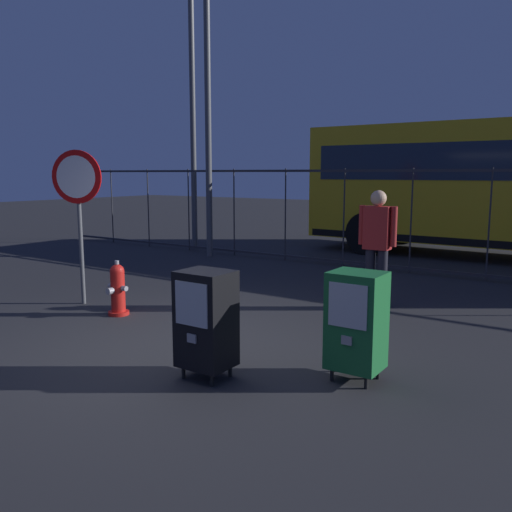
{
  "coord_description": "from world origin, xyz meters",
  "views": [
    {
      "loc": [
        3.93,
        -4.2,
        1.9
      ],
      "look_at": [
        0.3,
        1.2,
        0.9
      ],
      "focal_mm": 37.8,
      "sensor_mm": 36.0,
      "label": 1
    }
  ],
  "objects_px": {
    "street_light_near_right": "(192,71)",
    "stop_sign": "(78,194)",
    "newspaper_box_primary": "(356,320)",
    "newspaper_box_secondary": "(206,319)",
    "street_light_near_left": "(207,55)",
    "fire_hydrant": "(118,289)",
    "pedestrian": "(377,242)"
  },
  "relations": [
    {
      "from": "newspaper_box_primary",
      "to": "fire_hydrant",
      "type": "bearing_deg",
      "value": 174.06
    },
    {
      "from": "stop_sign",
      "to": "street_light_near_right",
      "type": "bearing_deg",
      "value": 114.62
    },
    {
      "from": "newspaper_box_secondary",
      "to": "street_light_near_left",
      "type": "height_order",
      "value": "street_light_near_left"
    },
    {
      "from": "pedestrian",
      "to": "street_light_near_left",
      "type": "height_order",
      "value": "street_light_near_left"
    },
    {
      "from": "street_light_near_right",
      "to": "fire_hydrant",
      "type": "bearing_deg",
      "value": -58.66
    },
    {
      "from": "street_light_near_left",
      "to": "street_light_near_right",
      "type": "bearing_deg",
      "value": 143.36
    },
    {
      "from": "fire_hydrant",
      "to": "newspaper_box_secondary",
      "type": "bearing_deg",
      "value": -24.33
    },
    {
      "from": "stop_sign",
      "to": "pedestrian",
      "type": "height_order",
      "value": "stop_sign"
    },
    {
      "from": "pedestrian",
      "to": "fire_hydrant",
      "type": "bearing_deg",
      "value": -140.51
    },
    {
      "from": "stop_sign",
      "to": "fire_hydrant",
      "type": "bearing_deg",
      "value": -8.58
    },
    {
      "from": "fire_hydrant",
      "to": "street_light_near_left",
      "type": "relative_size",
      "value": 0.1
    },
    {
      "from": "fire_hydrant",
      "to": "street_light_near_right",
      "type": "xyz_separation_m",
      "value": [
        -3.44,
        5.64,
        4.02
      ]
    },
    {
      "from": "fire_hydrant",
      "to": "newspaper_box_primary",
      "type": "xyz_separation_m",
      "value": [
        3.61,
        -0.38,
        0.22
      ]
    },
    {
      "from": "fire_hydrant",
      "to": "street_light_near_left",
      "type": "xyz_separation_m",
      "value": [
        -2.22,
        4.74,
        4.11
      ]
    },
    {
      "from": "pedestrian",
      "to": "street_light_near_left",
      "type": "relative_size",
      "value": 0.21
    },
    {
      "from": "fire_hydrant",
      "to": "newspaper_box_secondary",
      "type": "relative_size",
      "value": 0.73
    },
    {
      "from": "newspaper_box_primary",
      "to": "newspaper_box_secondary",
      "type": "distance_m",
      "value": 1.38
    },
    {
      "from": "fire_hydrant",
      "to": "pedestrian",
      "type": "height_order",
      "value": "pedestrian"
    },
    {
      "from": "pedestrian",
      "to": "street_light_near_right",
      "type": "distance_m",
      "value": 7.84
    },
    {
      "from": "stop_sign",
      "to": "street_light_near_left",
      "type": "distance_m",
      "value": 5.57
    },
    {
      "from": "newspaper_box_primary",
      "to": "stop_sign",
      "type": "relative_size",
      "value": 0.46
    },
    {
      "from": "newspaper_box_primary",
      "to": "street_light_near_right",
      "type": "xyz_separation_m",
      "value": [
        -7.05,
        6.02,
        3.8
      ]
    },
    {
      "from": "newspaper_box_secondary",
      "to": "pedestrian",
      "type": "xyz_separation_m",
      "value": [
        0.33,
        3.37,
        0.38
      ]
    },
    {
      "from": "stop_sign",
      "to": "street_light_near_right",
      "type": "height_order",
      "value": "street_light_near_right"
    },
    {
      "from": "stop_sign",
      "to": "newspaper_box_secondary",
      "type": "bearing_deg",
      "value": -20.3
    },
    {
      "from": "fire_hydrant",
      "to": "pedestrian",
      "type": "distance_m",
      "value": 3.62
    },
    {
      "from": "newspaper_box_secondary",
      "to": "newspaper_box_primary",
      "type": "bearing_deg",
      "value": 31.53
    },
    {
      "from": "newspaper_box_primary",
      "to": "newspaper_box_secondary",
      "type": "bearing_deg",
      "value": -148.47
    },
    {
      "from": "newspaper_box_primary",
      "to": "street_light_near_right",
      "type": "bearing_deg",
      "value": 139.51
    },
    {
      "from": "street_light_near_right",
      "to": "stop_sign",
      "type": "bearing_deg",
      "value": -65.38
    },
    {
      "from": "stop_sign",
      "to": "street_light_near_left",
      "type": "relative_size",
      "value": 0.29
    },
    {
      "from": "newspaper_box_secondary",
      "to": "pedestrian",
      "type": "height_order",
      "value": "pedestrian"
    }
  ]
}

